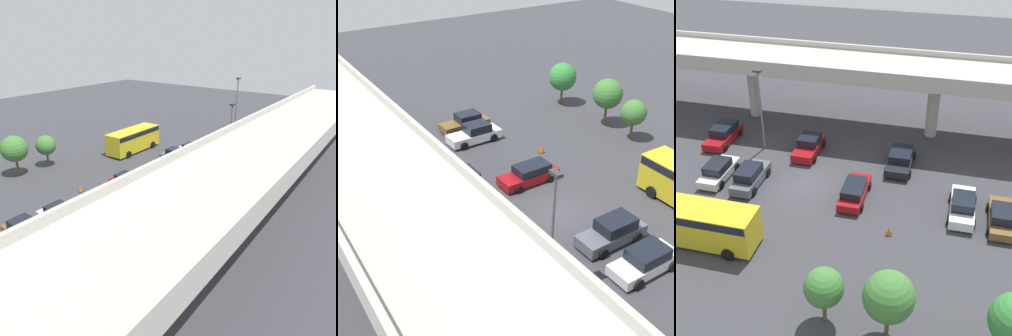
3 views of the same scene
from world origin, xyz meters
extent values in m
plane|color=#38383D|center=(0.00, 0.00, 0.00)|extent=(117.03, 117.03, 0.00)
cube|color=#ADAAA0|center=(0.00, 11.47, 6.21)|extent=(54.62, 7.09, 0.90)
cube|color=#ADAAA0|center=(0.00, 8.07, 6.93)|extent=(54.62, 0.30, 0.55)
cube|color=#ADAAA0|center=(0.00, 14.86, 6.93)|extent=(54.62, 0.30, 0.55)
cylinder|color=#ADAAA0|center=(-27.31, 11.47, 2.88)|extent=(1.13, 1.13, 5.76)
cylinder|color=#ADAAA0|center=(-9.10, 11.47, 2.88)|extent=(1.13, 1.13, 5.76)
cylinder|color=#ADAAA0|center=(9.10, 11.47, 2.88)|extent=(1.13, 1.13, 5.76)
cube|color=maroon|center=(-9.71, 5.18, 0.52)|extent=(1.87, 4.85, 0.70)
cube|color=black|center=(-9.71, 5.57, 1.24)|extent=(1.72, 2.83, 0.73)
cylinder|color=black|center=(-8.75, 3.67, 0.31)|extent=(0.22, 0.62, 0.62)
cylinder|color=black|center=(-10.66, 3.67, 0.31)|extent=(0.22, 0.62, 0.62)
cylinder|color=black|center=(-8.75, 6.68, 0.31)|extent=(0.22, 0.62, 0.62)
cylinder|color=black|center=(-10.66, 6.68, 0.31)|extent=(0.22, 0.62, 0.62)
cube|color=silver|center=(-7.19, -0.56, 0.51)|extent=(1.74, 4.49, 0.65)
cube|color=black|center=(-7.19, -0.69, 1.19)|extent=(1.60, 2.31, 0.71)
cylinder|color=black|center=(-8.09, 0.83, 0.34)|extent=(0.22, 0.69, 0.69)
cylinder|color=black|center=(-6.30, 0.83, 0.34)|extent=(0.22, 0.69, 0.69)
cylinder|color=black|center=(-8.09, -1.95, 0.34)|extent=(0.22, 0.69, 0.69)
cylinder|color=black|center=(-6.30, -1.95, 0.34)|extent=(0.22, 0.69, 0.69)
cube|color=#515660|center=(-4.25, -0.75, 0.56)|extent=(1.71, 4.63, 0.75)
cube|color=black|center=(-4.25, -1.05, 1.31)|extent=(1.57, 2.38, 0.75)
cylinder|color=black|center=(-5.13, 0.69, 0.35)|extent=(0.22, 0.70, 0.70)
cylinder|color=black|center=(-3.37, 0.69, 0.35)|extent=(0.22, 0.70, 0.70)
cylinder|color=black|center=(-5.13, -2.18, 0.35)|extent=(0.22, 0.70, 0.70)
cylinder|color=black|center=(-3.37, -2.18, 0.35)|extent=(0.22, 0.70, 0.70)
cube|color=maroon|center=(-1.22, 5.13, 0.55)|extent=(1.89, 4.52, 0.73)
cube|color=black|center=(-1.22, 5.39, 1.28)|extent=(1.74, 2.06, 0.73)
cylinder|color=black|center=(-0.25, 3.73, 0.33)|extent=(0.22, 0.66, 0.66)
cylinder|color=black|center=(-2.18, 3.73, 0.33)|extent=(0.22, 0.66, 0.66)
cylinder|color=black|center=(-0.25, 6.53, 0.33)|extent=(0.22, 0.66, 0.66)
cylinder|color=black|center=(-2.18, 6.53, 0.33)|extent=(0.22, 0.66, 0.66)
cube|color=maroon|center=(4.40, -0.57, 0.50)|extent=(1.71, 4.69, 0.66)
cube|color=black|center=(4.40, -0.85, 1.14)|extent=(1.58, 2.67, 0.62)
cylinder|color=black|center=(3.52, 0.89, 0.31)|extent=(0.22, 0.62, 0.62)
cylinder|color=black|center=(5.27, 0.89, 0.31)|extent=(0.22, 0.62, 0.62)
cylinder|color=black|center=(3.52, -2.02, 0.31)|extent=(0.22, 0.62, 0.62)
cylinder|color=black|center=(5.27, -2.02, 0.31)|extent=(0.22, 0.62, 0.62)
cube|color=black|center=(7.15, 4.92, 0.53)|extent=(1.98, 4.78, 0.68)
cube|color=black|center=(7.15, 5.09, 1.18)|extent=(1.83, 2.60, 0.63)
cylinder|color=black|center=(8.17, 3.44, 0.34)|extent=(0.22, 0.67, 0.67)
cylinder|color=black|center=(6.14, 3.44, 0.34)|extent=(0.22, 0.67, 0.67)
cylinder|color=black|center=(8.17, 6.40, 0.34)|extent=(0.22, 0.67, 0.67)
cylinder|color=black|center=(6.14, 6.40, 0.34)|extent=(0.22, 0.67, 0.67)
cube|color=silver|center=(12.60, -0.50, 0.56)|extent=(1.76, 4.79, 0.73)
cube|color=black|center=(12.60, -0.80, 1.29)|extent=(1.62, 2.16, 0.73)
cylinder|color=black|center=(11.69, 0.98, 0.35)|extent=(0.22, 0.70, 0.70)
cylinder|color=black|center=(13.50, 0.98, 0.35)|extent=(0.22, 0.70, 0.70)
cylinder|color=black|center=(11.69, -1.98, 0.35)|extent=(0.22, 0.70, 0.70)
cylinder|color=black|center=(13.50, -1.98, 0.35)|extent=(0.22, 0.70, 0.70)
cube|color=brown|center=(15.37, -1.04, 0.49)|extent=(1.71, 4.62, 0.65)
cube|color=black|center=(15.37, -1.39, 1.16)|extent=(1.57, 2.16, 0.70)
cylinder|color=black|center=(14.49, 0.40, 0.30)|extent=(0.22, 0.60, 0.60)
cylinder|color=black|center=(16.25, 0.40, 0.30)|extent=(0.22, 0.60, 0.60)
cylinder|color=black|center=(14.49, -2.47, 0.30)|extent=(0.22, 0.60, 0.60)
cylinder|color=black|center=(16.25, -2.47, 0.30)|extent=(0.22, 0.60, 0.60)
cube|color=gold|center=(-4.47, -8.09, 1.55)|extent=(7.76, 2.49, 2.63)
cube|color=black|center=(-4.47, -8.09, 2.50)|extent=(7.60, 2.54, 0.58)
cylinder|color=black|center=(-2.07, -6.83, 0.43)|extent=(0.87, 0.29, 0.87)
cylinder|color=black|center=(-2.07, -9.36, 0.43)|extent=(0.87, 0.29, 0.87)
cylinder|color=black|center=(-6.88, -6.83, 0.43)|extent=(0.87, 0.29, 0.87)
cylinder|color=black|center=(-6.88, -9.36, 0.43)|extent=(0.87, 0.29, 0.87)
cylinder|color=slate|center=(-5.47, 5.02, 3.69)|extent=(0.16, 0.16, 7.38)
cube|color=#333338|center=(-5.47, 5.02, 7.48)|extent=(0.70, 0.35, 0.20)
cylinder|color=slate|center=(-14.21, 1.58, 4.45)|extent=(0.16, 0.16, 8.91)
cube|color=#333338|center=(-14.21, 1.58, 9.01)|extent=(0.70, 0.35, 0.20)
cylinder|color=brown|center=(5.47, -12.49, 0.81)|extent=(0.24, 0.24, 1.61)
sphere|color=#3D7533|center=(5.47, -12.49, 2.57)|extent=(2.26, 2.26, 2.26)
cylinder|color=brown|center=(9.05, -12.74, 0.95)|extent=(0.24, 0.24, 1.91)
sphere|color=#3D7533|center=(9.05, -12.74, 3.10)|extent=(2.80, 2.80, 2.80)
cube|color=black|center=(7.73, -4.28, 0.02)|extent=(0.44, 0.44, 0.04)
cone|color=#EA590F|center=(7.73, -4.28, 0.35)|extent=(0.40, 0.40, 0.70)
camera|label=1|loc=(26.02, 19.40, 14.25)|focal=35.00mm
camera|label=2|loc=(-20.09, 17.27, 18.70)|focal=50.00mm
camera|label=3|loc=(10.99, -29.58, 21.57)|focal=50.00mm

